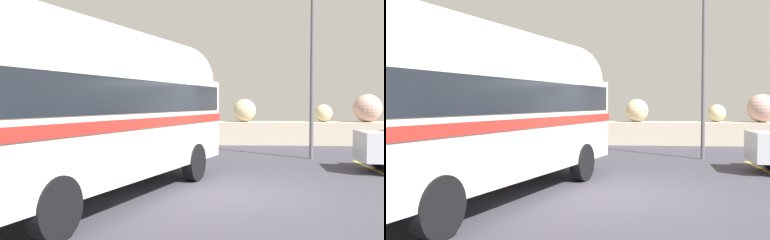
# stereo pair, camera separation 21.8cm
# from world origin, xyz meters

# --- Properties ---
(ground) EXTENTS (32.00, 26.00, 0.02)m
(ground) POSITION_xyz_m (0.00, 0.00, 0.01)
(ground) COLOR #3D3A46
(breakwater) EXTENTS (31.36, 2.15, 2.46)m
(breakwater) POSITION_xyz_m (-0.37, 11.80, 0.74)
(breakwater) COLOR #BBAB98
(breakwater) RESTS_ON ground
(vintage_coach) EXTENTS (5.14, 8.89, 3.70)m
(vintage_coach) POSITION_xyz_m (-2.95, -0.48, 2.05)
(vintage_coach) COLOR black
(vintage_coach) RESTS_ON ground
(lamp_post) EXTENTS (0.48, 1.04, 6.70)m
(lamp_post) POSITION_xyz_m (2.89, 6.10, 3.76)
(lamp_post) COLOR #5B5B60
(lamp_post) RESTS_ON ground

